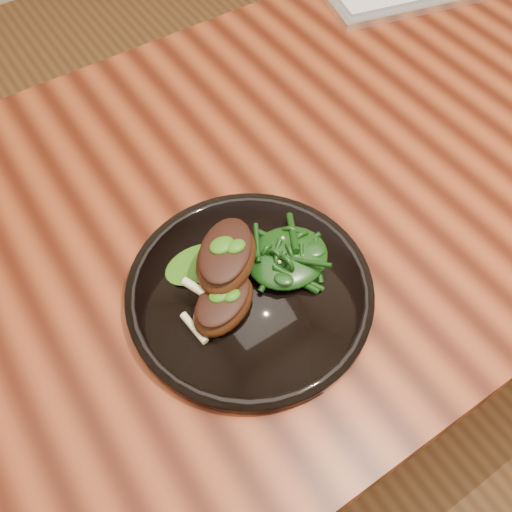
{
  "coord_description": "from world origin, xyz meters",
  "views": [
    {
      "loc": [
        -0.52,
        -0.45,
        1.37
      ],
      "look_at": [
        -0.3,
        -0.11,
        0.78
      ],
      "focal_mm": 40.0,
      "sensor_mm": 36.0,
      "label": 1
    }
  ],
  "objects_px": {
    "greens_heap": "(288,254)",
    "plate": "(250,291)",
    "desk": "(366,169)",
    "lamb_chop_front": "(223,303)"
  },
  "relations": [
    {
      "from": "desk",
      "to": "lamb_chop_front",
      "type": "height_order",
      "value": "lamb_chop_front"
    },
    {
      "from": "plate",
      "to": "greens_heap",
      "type": "distance_m",
      "value": 0.07
    },
    {
      "from": "desk",
      "to": "greens_heap",
      "type": "height_order",
      "value": "greens_heap"
    },
    {
      "from": "plate",
      "to": "lamb_chop_front",
      "type": "xyz_separation_m",
      "value": [
        -0.04,
        -0.01,
        0.03
      ]
    },
    {
      "from": "desk",
      "to": "greens_heap",
      "type": "xyz_separation_m",
      "value": [
        -0.26,
        -0.13,
        0.12
      ]
    },
    {
      "from": "lamb_chop_front",
      "to": "greens_heap",
      "type": "xyz_separation_m",
      "value": [
        0.11,
        0.02,
        -0.0
      ]
    },
    {
      "from": "lamb_chop_front",
      "to": "plate",
      "type": "bearing_deg",
      "value": 13.92
    },
    {
      "from": "greens_heap",
      "to": "plate",
      "type": "bearing_deg",
      "value": -174.81
    },
    {
      "from": "lamb_chop_front",
      "to": "desk",
      "type": "bearing_deg",
      "value": 22.08
    },
    {
      "from": "lamb_chop_front",
      "to": "greens_heap",
      "type": "distance_m",
      "value": 0.11
    }
  ]
}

